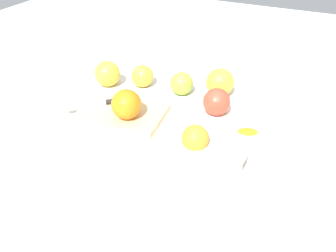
{
  "coord_description": "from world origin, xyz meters",
  "views": [
    {
      "loc": [
        -0.34,
        0.71,
        0.51
      ],
      "look_at": [
        -0.04,
        0.08,
        0.04
      ],
      "focal_mm": 37.74,
      "sensor_mm": 36.0,
      "label": 1
    }
  ],
  "objects_px": {
    "bowl": "(202,151)",
    "apple_front_right": "(107,74)",
    "apple_front_right_2": "(142,76)",
    "orange_on_board": "(126,104)",
    "apple_front_left_2": "(220,82)",
    "apple_front_left": "(217,102)",
    "knife": "(102,103)",
    "apple_front_center": "(182,84)",
    "cutting_board": "(122,114)"
  },
  "relations": [
    {
      "from": "apple_front_left",
      "to": "apple_front_left_2",
      "type": "relative_size",
      "value": 0.9
    },
    {
      "from": "bowl",
      "to": "apple_front_center",
      "type": "relative_size",
      "value": 2.76
    },
    {
      "from": "apple_front_left",
      "to": "knife",
      "type": "bearing_deg",
      "value": 21.86
    },
    {
      "from": "bowl",
      "to": "apple_front_right",
      "type": "relative_size",
      "value": 2.41
    },
    {
      "from": "apple_front_right",
      "to": "apple_front_left",
      "type": "bearing_deg",
      "value": 177.29
    },
    {
      "from": "orange_on_board",
      "to": "apple_front_right_2",
      "type": "height_order",
      "value": "orange_on_board"
    },
    {
      "from": "orange_on_board",
      "to": "apple_front_left_2",
      "type": "xyz_separation_m",
      "value": [
        -0.17,
        -0.25,
        -0.01
      ]
    },
    {
      "from": "apple_front_center",
      "to": "apple_front_right_2",
      "type": "distance_m",
      "value": 0.13
    },
    {
      "from": "apple_front_right",
      "to": "apple_front_center",
      "type": "distance_m",
      "value": 0.23
    },
    {
      "from": "cutting_board",
      "to": "apple_front_left",
      "type": "bearing_deg",
      "value": -151.49
    },
    {
      "from": "cutting_board",
      "to": "orange_on_board",
      "type": "relative_size",
      "value": 2.9
    },
    {
      "from": "apple_front_right_2",
      "to": "cutting_board",
      "type": "bearing_deg",
      "value": 100.89
    },
    {
      "from": "cutting_board",
      "to": "apple_front_center",
      "type": "relative_size",
      "value": 3.28
    },
    {
      "from": "knife",
      "to": "apple_front_left",
      "type": "bearing_deg",
      "value": -158.14
    },
    {
      "from": "cutting_board",
      "to": "apple_front_left_2",
      "type": "bearing_deg",
      "value": -131.13
    },
    {
      "from": "knife",
      "to": "apple_front_left",
      "type": "distance_m",
      "value": 0.31
    },
    {
      "from": "apple_front_right",
      "to": "apple_front_right_2",
      "type": "xyz_separation_m",
      "value": [
        -0.1,
        -0.04,
        -0.01
      ]
    },
    {
      "from": "apple_front_right_2",
      "to": "bowl",
      "type": "bearing_deg",
      "value": 137.57
    },
    {
      "from": "orange_on_board",
      "to": "apple_front_left_2",
      "type": "distance_m",
      "value": 0.3
    },
    {
      "from": "cutting_board",
      "to": "orange_on_board",
      "type": "distance_m",
      "value": 0.06
    },
    {
      "from": "bowl",
      "to": "knife",
      "type": "relative_size",
      "value": 1.45
    },
    {
      "from": "apple_front_center",
      "to": "apple_front_right_2",
      "type": "xyz_separation_m",
      "value": [
        0.13,
        0.01,
        -0.0
      ]
    },
    {
      "from": "knife",
      "to": "bowl",
      "type": "bearing_deg",
      "value": 163.29
    },
    {
      "from": "apple_front_left",
      "to": "apple_front_left_2",
      "type": "distance_m",
      "value": 0.11
    },
    {
      "from": "orange_on_board",
      "to": "knife",
      "type": "height_order",
      "value": "orange_on_board"
    },
    {
      "from": "knife",
      "to": "apple_front_right",
      "type": "xyz_separation_m",
      "value": [
        0.07,
        -0.13,
        0.02
      ]
    },
    {
      "from": "bowl",
      "to": "apple_front_right",
      "type": "height_order",
      "value": "bowl"
    },
    {
      "from": "bowl",
      "to": "apple_front_right_2",
      "type": "xyz_separation_m",
      "value": [
        0.3,
        -0.27,
        -0.0
      ]
    },
    {
      "from": "bowl",
      "to": "apple_front_left",
      "type": "distance_m",
      "value": 0.22
    },
    {
      "from": "orange_on_board",
      "to": "apple_front_left",
      "type": "height_order",
      "value": "orange_on_board"
    },
    {
      "from": "apple_front_left",
      "to": "apple_front_center",
      "type": "bearing_deg",
      "value": -26.05
    },
    {
      "from": "bowl",
      "to": "knife",
      "type": "distance_m",
      "value": 0.34
    },
    {
      "from": "cutting_board",
      "to": "knife",
      "type": "xyz_separation_m",
      "value": [
        0.07,
        -0.01,
        0.01
      ]
    },
    {
      "from": "knife",
      "to": "apple_front_center",
      "type": "relative_size",
      "value": 1.91
    },
    {
      "from": "apple_front_left",
      "to": "apple_front_right_2",
      "type": "relative_size",
      "value": 1.09
    },
    {
      "from": "bowl",
      "to": "apple_front_right_2",
      "type": "height_order",
      "value": "bowl"
    },
    {
      "from": "knife",
      "to": "apple_front_right_2",
      "type": "xyz_separation_m",
      "value": [
        -0.03,
        -0.17,
        0.01
      ]
    },
    {
      "from": "knife",
      "to": "apple_front_left_2",
      "type": "height_order",
      "value": "apple_front_left_2"
    },
    {
      "from": "bowl",
      "to": "apple_front_center",
      "type": "height_order",
      "value": "bowl"
    },
    {
      "from": "apple_front_center",
      "to": "apple_front_right_2",
      "type": "bearing_deg",
      "value": 2.37
    },
    {
      "from": "apple_front_left",
      "to": "apple_front_right_2",
      "type": "distance_m",
      "value": 0.26
    },
    {
      "from": "orange_on_board",
      "to": "knife",
      "type": "relative_size",
      "value": 0.59
    },
    {
      "from": "bowl",
      "to": "orange_on_board",
      "type": "relative_size",
      "value": 2.44
    },
    {
      "from": "cutting_board",
      "to": "apple_front_center",
      "type": "height_order",
      "value": "apple_front_center"
    },
    {
      "from": "cutting_board",
      "to": "apple_front_right",
      "type": "relative_size",
      "value": 2.85
    },
    {
      "from": "orange_on_board",
      "to": "apple_front_right",
      "type": "relative_size",
      "value": 0.99
    },
    {
      "from": "knife",
      "to": "apple_front_right",
      "type": "relative_size",
      "value": 1.66
    },
    {
      "from": "apple_front_left_2",
      "to": "apple_front_center",
      "type": "xyz_separation_m",
      "value": [
        0.1,
        0.04,
        -0.01
      ]
    },
    {
      "from": "knife",
      "to": "apple_front_right_2",
      "type": "distance_m",
      "value": 0.18
    },
    {
      "from": "cutting_board",
      "to": "apple_front_right",
      "type": "xyz_separation_m",
      "value": [
        0.13,
        -0.14,
        0.03
      ]
    }
  ]
}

